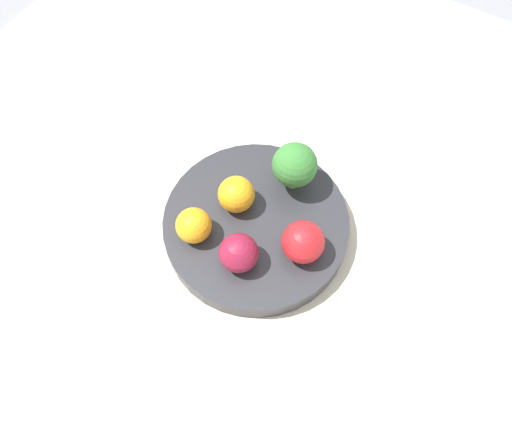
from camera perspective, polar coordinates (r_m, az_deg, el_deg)
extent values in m
plane|color=gray|center=(0.72, 0.00, -2.33)|extent=(6.00, 6.00, 0.00)
cube|color=beige|center=(0.71, 0.00, -1.98)|extent=(1.20, 1.20, 0.02)
cylinder|color=#2D2D33|center=(0.69, 0.00, -1.02)|extent=(0.25, 0.25, 0.03)
cylinder|color=#99C17A|center=(0.69, 4.25, 4.32)|extent=(0.02, 0.02, 0.02)
sphere|color=#387A33|center=(0.67, 4.45, 5.89)|extent=(0.06, 0.06, 0.06)
sphere|color=maroon|center=(0.62, -1.99, -4.18)|extent=(0.05, 0.05, 0.05)
sphere|color=red|center=(0.63, 5.39, -2.92)|extent=(0.06, 0.06, 0.06)
sphere|color=orange|center=(0.66, -2.27, 2.54)|extent=(0.05, 0.05, 0.05)
sphere|color=orange|center=(0.65, -7.14, -1.03)|extent=(0.05, 0.05, 0.05)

